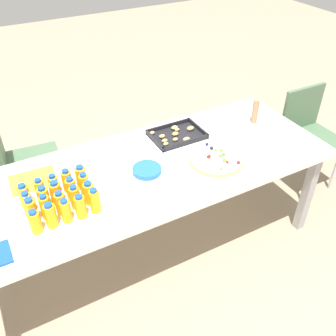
{
  "coord_description": "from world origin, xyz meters",
  "views": [
    {
      "loc": [
        -0.76,
        -1.66,
        2.09
      ],
      "look_at": [
        0.09,
        -0.09,
        0.74
      ],
      "focal_mm": 40.25,
      "sensor_mm": 36.0,
      "label": 1
    }
  ],
  "objects_px": {
    "juice_bottle_0": "(35,222)",
    "juice_bottle_15": "(24,196)",
    "juice_bottle_2": "(66,211)",
    "juice_bottle_14": "(85,185)",
    "juice_bottle_3": "(81,207)",
    "fruit_pizza": "(216,159)",
    "juice_bottle_18": "(67,181)",
    "chair_end": "(309,131)",
    "juice_bottle_4": "(95,201)",
    "juice_bottle_7": "(60,203)",
    "cardboard_tube": "(255,111)",
    "juice_bottle_12": "(56,193)",
    "juice_bottle_8": "(75,197)",
    "plate_stack": "(147,170)",
    "juice_bottle_11": "(44,198)",
    "juice_bottle_10": "(28,204)",
    "juice_bottle_13": "(71,189)",
    "snack_tray": "(177,135)",
    "juice_bottle_19": "(81,177)",
    "juice_bottle_17": "(54,186)",
    "juice_bottle_6": "(46,207)",
    "paper_folder": "(33,180)",
    "party_table": "(148,175)",
    "juice_bottle_5": "(31,211)",
    "juice_bottle_9": "(89,193)",
    "juice_bottle_1": "(51,215)",
    "juice_bottle_16": "(40,190)",
    "chair_far_left": "(21,159)"
  },
  "relations": [
    {
      "from": "juice_bottle_0",
      "to": "juice_bottle_15",
      "type": "distance_m",
      "value": 0.22
    },
    {
      "from": "juice_bottle_2",
      "to": "juice_bottle_14",
      "type": "height_order",
      "value": "juice_bottle_14"
    },
    {
      "from": "juice_bottle_3",
      "to": "fruit_pizza",
      "type": "height_order",
      "value": "juice_bottle_3"
    },
    {
      "from": "juice_bottle_18",
      "to": "chair_end",
      "type": "bearing_deg",
      "value": 2.03
    },
    {
      "from": "juice_bottle_4",
      "to": "juice_bottle_7",
      "type": "relative_size",
      "value": 1.07
    },
    {
      "from": "juice_bottle_3",
      "to": "juice_bottle_15",
      "type": "xyz_separation_m",
      "value": [
        -0.23,
        0.22,
        -0.0
      ]
    },
    {
      "from": "cardboard_tube",
      "to": "juice_bottle_12",
      "type": "bearing_deg",
      "value": -173.21
    },
    {
      "from": "juice_bottle_8",
      "to": "plate_stack",
      "type": "distance_m",
      "value": 0.47
    },
    {
      "from": "juice_bottle_8",
      "to": "juice_bottle_11",
      "type": "relative_size",
      "value": 1.01
    },
    {
      "from": "juice_bottle_4",
      "to": "plate_stack",
      "type": "distance_m",
      "value": 0.42
    },
    {
      "from": "juice_bottle_8",
      "to": "juice_bottle_10",
      "type": "bearing_deg",
      "value": 163.3
    },
    {
      "from": "juice_bottle_8",
      "to": "juice_bottle_13",
      "type": "bearing_deg",
      "value": 87.79
    },
    {
      "from": "juice_bottle_11",
      "to": "snack_tray",
      "type": "relative_size",
      "value": 0.4
    },
    {
      "from": "juice_bottle_12",
      "to": "plate_stack",
      "type": "relative_size",
      "value": 0.83
    },
    {
      "from": "juice_bottle_4",
      "to": "juice_bottle_19",
      "type": "distance_m",
      "value": 0.22
    },
    {
      "from": "juice_bottle_11",
      "to": "juice_bottle_13",
      "type": "relative_size",
      "value": 0.99
    },
    {
      "from": "juice_bottle_17",
      "to": "fruit_pizza",
      "type": "relative_size",
      "value": 0.4
    },
    {
      "from": "juice_bottle_6",
      "to": "cardboard_tube",
      "type": "bearing_deg",
      "value": 9.41
    },
    {
      "from": "juice_bottle_2",
      "to": "paper_folder",
      "type": "xyz_separation_m",
      "value": [
        -0.08,
        0.41,
        -0.06
      ]
    },
    {
      "from": "juice_bottle_14",
      "to": "fruit_pizza",
      "type": "height_order",
      "value": "juice_bottle_14"
    },
    {
      "from": "juice_bottle_3",
      "to": "juice_bottle_19",
      "type": "bearing_deg",
      "value": 70.93
    },
    {
      "from": "juice_bottle_19",
      "to": "snack_tray",
      "type": "relative_size",
      "value": 0.42
    },
    {
      "from": "juice_bottle_0",
      "to": "juice_bottle_3",
      "type": "height_order",
      "value": "juice_bottle_3"
    },
    {
      "from": "party_table",
      "to": "juice_bottle_4",
      "type": "relative_size",
      "value": 15.72
    },
    {
      "from": "party_table",
      "to": "chair_end",
      "type": "bearing_deg",
      "value": 3.31
    },
    {
      "from": "chair_end",
      "to": "juice_bottle_5",
      "type": "height_order",
      "value": "juice_bottle_5"
    },
    {
      "from": "juice_bottle_9",
      "to": "juice_bottle_1",
      "type": "bearing_deg",
      "value": -162.31
    },
    {
      "from": "juice_bottle_13",
      "to": "fruit_pizza",
      "type": "xyz_separation_m",
      "value": [
        0.88,
        -0.08,
        -0.05
      ]
    },
    {
      "from": "juice_bottle_9",
      "to": "chair_end",
      "type": "bearing_deg",
      "value": 6.76
    },
    {
      "from": "juice_bottle_4",
      "to": "juice_bottle_13",
      "type": "xyz_separation_m",
      "value": [
        -0.08,
        0.15,
        -0.0
      ]
    },
    {
      "from": "juice_bottle_2",
      "to": "juice_bottle_14",
      "type": "xyz_separation_m",
      "value": [
        0.15,
        0.15,
        0.0
      ]
    },
    {
      "from": "juice_bottle_8",
      "to": "juice_bottle_10",
      "type": "xyz_separation_m",
      "value": [
        -0.23,
        0.07,
        -0.0
      ]
    },
    {
      "from": "juice_bottle_2",
      "to": "juice_bottle_8",
      "type": "xyz_separation_m",
      "value": [
        0.07,
        0.08,
        0.0
      ]
    },
    {
      "from": "chair_end",
      "to": "juice_bottle_5",
      "type": "distance_m",
      "value": 2.22
    },
    {
      "from": "juice_bottle_11",
      "to": "plate_stack",
      "type": "relative_size",
      "value": 0.81
    },
    {
      "from": "cardboard_tube",
      "to": "juice_bottle_5",
      "type": "bearing_deg",
      "value": -171.13
    },
    {
      "from": "plate_stack",
      "to": "juice_bottle_16",
      "type": "bearing_deg",
      "value": 174.65
    },
    {
      "from": "plate_stack",
      "to": "paper_folder",
      "type": "relative_size",
      "value": 0.67
    },
    {
      "from": "juice_bottle_14",
      "to": "juice_bottle_10",
      "type": "bearing_deg",
      "value": -178.67
    },
    {
      "from": "juice_bottle_10",
      "to": "juice_bottle_19",
      "type": "height_order",
      "value": "juice_bottle_19"
    },
    {
      "from": "juice_bottle_5",
      "to": "juice_bottle_14",
      "type": "height_order",
      "value": "juice_bottle_5"
    },
    {
      "from": "juice_bottle_1",
      "to": "juice_bottle_11",
      "type": "relative_size",
      "value": 1.02
    },
    {
      "from": "juice_bottle_3",
      "to": "juice_bottle_8",
      "type": "relative_size",
      "value": 0.99
    },
    {
      "from": "juice_bottle_12",
      "to": "fruit_pizza",
      "type": "distance_m",
      "value": 0.97
    },
    {
      "from": "juice_bottle_2",
      "to": "juice_bottle_3",
      "type": "bearing_deg",
      "value": -4.63
    },
    {
      "from": "juice_bottle_3",
      "to": "juice_bottle_4",
      "type": "relative_size",
      "value": 0.95
    },
    {
      "from": "juice_bottle_19",
      "to": "juice_bottle_13",
      "type": "bearing_deg",
      "value": -137.84
    },
    {
      "from": "chair_far_left",
      "to": "juice_bottle_9",
      "type": "bearing_deg",
      "value": 18.98
    },
    {
      "from": "juice_bottle_9",
      "to": "juice_bottle_17",
      "type": "relative_size",
      "value": 1.02
    },
    {
      "from": "juice_bottle_2",
      "to": "juice_bottle_8",
      "type": "distance_m",
      "value": 0.1
    }
  ]
}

